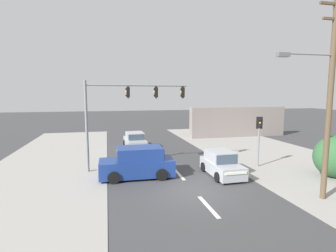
{
  "coord_description": "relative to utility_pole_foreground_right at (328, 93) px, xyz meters",
  "views": [
    {
      "loc": [
        -4.4,
        -12.72,
        5.1
      ],
      "look_at": [
        -0.5,
        4.0,
        3.03
      ],
      "focal_mm": 28.0,
      "sensor_mm": 36.0,
      "label": 1
    }
  ],
  "objects": [
    {
      "name": "hatchback_oncoming_mid",
      "position": [
        -3.11,
        4.67,
        -4.46
      ],
      "size": [
        1.81,
        3.66,
        1.53
      ],
      "color": "#A3A8AD",
      "rests_on": "ground"
    },
    {
      "name": "traffic_signal_mast",
      "position": [
        -9.03,
        7.38,
        -0.81
      ],
      "size": [
        6.89,
        0.51,
        6.0
      ],
      "color": "slate",
      "rests_on": "ground"
    },
    {
      "name": "sedan_crossing_left",
      "position": [
        -7.6,
        14.16,
        -4.46
      ],
      "size": [
        2.03,
        4.3,
        1.56
      ],
      "color": "#A3A8AD",
      "rests_on": "ground"
    },
    {
      "name": "ground_plane",
      "position": [
        -5.69,
        2.42,
        -5.16
      ],
      "size": [
        140.0,
        140.0,
        0.0
      ],
      "primitive_type": "plane",
      "color": "#3A3A3D"
    },
    {
      "name": "suv_kerbside_parked",
      "position": [
        -8.34,
        5.43,
        -4.28
      ],
      "size": [
        4.57,
        2.12,
        1.9
      ],
      "color": "navy",
      "rests_on": "ground"
    },
    {
      "name": "utility_pole_foreground_right",
      "position": [
        0.0,
        0.0,
        0.0
      ],
      "size": [
        3.78,
        0.33,
        9.6
      ],
      "color": "brown",
      "rests_on": "ground"
    },
    {
      "name": "lane_dash_far",
      "position": [
        -5.69,
        10.42,
        -5.16
      ],
      "size": [
        0.2,
        2.4,
        0.01
      ],
      "primitive_type": "cube",
      "color": "silver",
      "rests_on": "ground"
    },
    {
      "name": "lane_dash_mid",
      "position": [
        -5.69,
        5.42,
        -5.16
      ],
      "size": [
        0.2,
        2.4,
        0.01
      ],
      "primitive_type": "cube",
      "color": "silver",
      "rests_on": "ground"
    },
    {
      "name": "kerb_left_verge",
      "position": [
        -14.19,
        6.42,
        -5.15
      ],
      "size": [
        8.0,
        40.0,
        0.02
      ],
      "primitive_type": "cube",
      "color": "gray",
      "rests_on": "ground"
    },
    {
      "name": "kerb_right_verge",
      "position": [
        3.31,
        4.42,
        -5.15
      ],
      "size": [
        10.0,
        44.0,
        0.02
      ],
      "primitive_type": "cube",
      "color": "gray",
      "rests_on": "ground"
    },
    {
      "name": "pedestal_signal_right_kerb",
      "position": [
        0.24,
        5.89,
        -2.74
      ],
      "size": [
        0.44,
        0.31,
        3.56
      ],
      "color": "slate",
      "rests_on": "ground"
    },
    {
      "name": "shopfront_wall_far",
      "position": [
        5.31,
        18.42,
        -3.36
      ],
      "size": [
        12.0,
        1.0,
        3.6
      ],
      "primitive_type": "cube",
      "color": "gray",
      "rests_on": "ground"
    },
    {
      "name": "lane_dash_near",
      "position": [
        -5.69,
        0.42,
        -5.16
      ],
      "size": [
        0.2,
        2.4,
        0.01
      ],
      "primitive_type": "cube",
      "color": "silver",
      "rests_on": "ground"
    }
  ]
}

